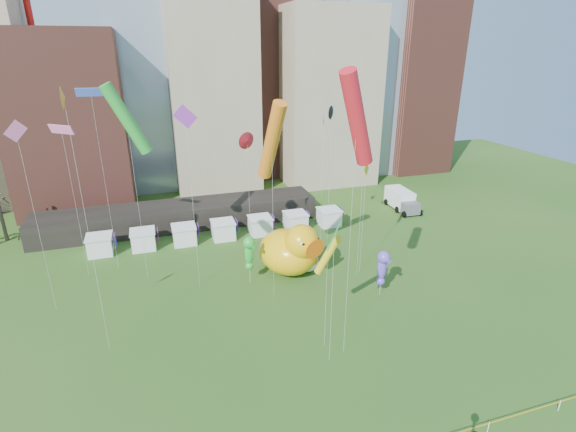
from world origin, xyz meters
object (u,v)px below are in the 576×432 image
object	(u,v)px
big_duck	(291,250)
small_duck	(307,260)
seahorse_purple	(383,265)
box_truck	(401,200)
seahorse_green	(249,251)

from	to	relation	value
big_duck	small_duck	size ratio (longest dim) A/B	2.34
seahorse_purple	box_truck	bearing A→B (deg)	46.73
big_duck	small_duck	distance (m)	2.42
seahorse_purple	seahorse_green	bearing A→B (deg)	144.03
seahorse_purple	box_truck	size ratio (longest dim) A/B	0.70
small_duck	seahorse_purple	distance (m)	9.15
seahorse_purple	box_truck	world-z (taller)	seahorse_purple
seahorse_green	seahorse_purple	distance (m)	13.61
small_duck	box_truck	size ratio (longest dim) A/B	0.54
small_duck	big_duck	bearing A→B (deg)	176.94
big_duck	seahorse_green	distance (m)	4.91
big_duck	box_truck	world-z (taller)	big_duck
seahorse_green	seahorse_purple	xyz separation A→B (m)	(11.95, -6.51, -0.39)
seahorse_green	box_truck	size ratio (longest dim) A/B	0.75
big_duck	box_truck	size ratio (longest dim) A/B	1.27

